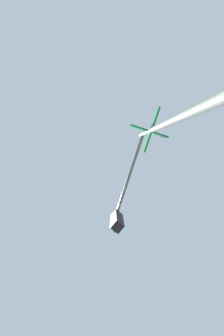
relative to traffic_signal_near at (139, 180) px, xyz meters
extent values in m
cylinder|color=#474C47|center=(-0.43, -1.08, -1.30)|extent=(0.12, 0.12, 6.22)
cylinder|color=#474C47|center=(0.06, 0.14, 1.41)|extent=(1.07, 2.49, 0.09)
cube|color=black|center=(0.55, 1.37, 0.96)|extent=(0.28, 0.28, 0.80)
sphere|color=red|center=(0.60, 1.51, 1.21)|extent=(0.18, 0.18, 0.18)
sphere|color=orange|center=(0.60, 1.51, 0.96)|extent=(0.18, 0.18, 0.18)
sphere|color=green|center=(0.60, 1.51, 0.71)|extent=(0.18, 0.18, 0.18)
cube|color=#0F5128|center=(-0.43, -1.08, 0.46)|extent=(0.45, 1.04, 0.20)
cube|color=#0F5128|center=(-0.43, -1.08, 0.68)|extent=(0.94, 0.41, 0.20)
camera|label=1|loc=(-0.89, -0.16, -3.41)|focal=16.85mm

